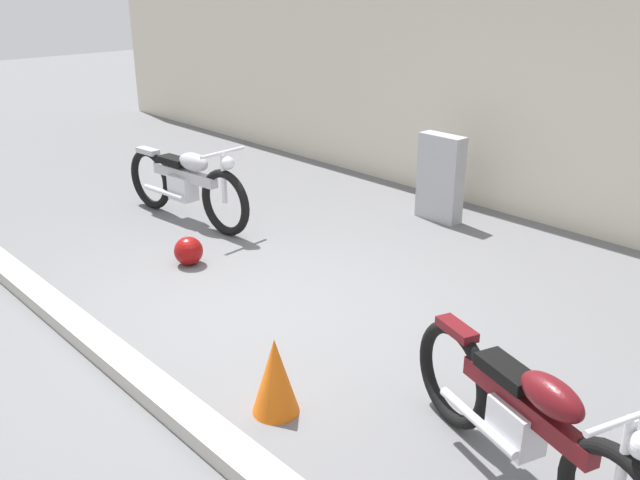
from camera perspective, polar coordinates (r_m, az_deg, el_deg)
ground_plane at (r=5.94m, az=-5.13°, el=-6.18°), size 40.00×40.00×0.00m
building_wall at (r=8.39m, az=16.97°, el=12.14°), size 18.00×0.30×3.03m
curb_strip at (r=5.33m, az=-16.29°, el=-9.78°), size 18.00×0.24×0.12m
stone_marker at (r=8.10m, az=10.03°, el=5.13°), size 0.55×0.20×1.02m
helmet at (r=6.95m, az=-10.93°, el=-0.91°), size 0.29×0.29×0.29m
traffic_cone at (r=4.58m, az=-3.78°, el=-11.27°), size 0.32×0.32×0.55m
motorcycle_maroon at (r=4.06m, az=16.78°, el=-14.38°), size 1.94×0.82×0.90m
motorcycle_silver at (r=8.08m, az=-11.14°, el=4.68°), size 2.14×0.60×0.96m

